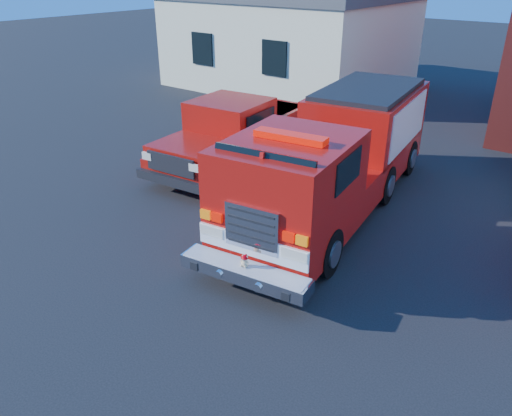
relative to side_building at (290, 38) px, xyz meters
The scene contains 4 objects.
ground 15.96m from the side_building, 55.30° to the right, with size 100.00×100.00×0.00m, color black.
side_building is the anchor object (origin of this frame).
fire_engine 14.06m from the side_building, 50.88° to the right, with size 3.55×8.76×2.62m.
pickup_truck 11.26m from the side_building, 63.49° to the right, with size 2.78×6.26×1.99m.
Camera 1 is at (5.21, -7.87, 5.46)m, focal length 35.00 mm.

